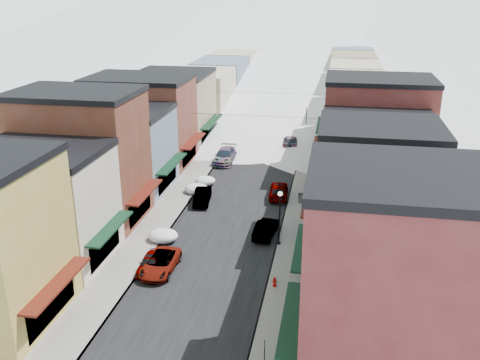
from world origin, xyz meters
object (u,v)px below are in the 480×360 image
at_px(car_white_suv, 160,263).
at_px(car_green_sedan, 266,228).
at_px(fire_hydrant, 275,282).
at_px(trash_can, 301,198).
at_px(car_silver_sedan, 151,263).
at_px(streetlamp_near, 280,211).
at_px(car_dark_hatch, 202,196).

relative_size(car_white_suv, car_green_sedan, 1.13).
bearing_deg(car_white_suv, fire_hydrant, -5.21).
bearing_deg(trash_can, car_white_suv, -121.96).
height_order(car_silver_sedan, fire_hydrant, car_silver_sedan).
relative_size(car_silver_sedan, car_green_sedan, 0.89).
height_order(car_silver_sedan, car_green_sedan, car_green_sedan).
bearing_deg(car_white_suv, streetlamp_near, 35.27).
distance_m(car_dark_hatch, car_green_sedan, 9.90).
xyz_separation_m(car_silver_sedan, trash_can, (10.67, 15.83, -0.03)).
bearing_deg(trash_can, car_silver_sedan, -123.99).
height_order(car_green_sedan, streetlamp_near, streetlamp_near).
distance_m(car_green_sedan, trash_can, 8.46).
distance_m(car_dark_hatch, streetlamp_near, 12.29).
xyz_separation_m(car_white_suv, fire_hydrant, (9.15, -0.89, -0.21)).
height_order(fire_hydrant, streetlamp_near, streetlamp_near).
bearing_deg(trash_can, car_dark_hatch, -170.97).
distance_m(car_dark_hatch, trash_can, 10.16).
height_order(car_white_suv, car_dark_hatch, car_dark_hatch).
bearing_deg(trash_can, car_green_sedan, -107.49).
relative_size(car_green_sedan, trash_can, 4.56).
distance_m(car_white_suv, car_green_sedan, 10.66).
relative_size(car_white_suv, trash_can, 5.15).
distance_m(car_silver_sedan, car_dark_hatch, 14.25).
bearing_deg(car_green_sedan, trash_can, -101.72).
bearing_deg(streetlamp_near, car_silver_sedan, -147.36).
xyz_separation_m(car_white_suv, car_dark_hatch, (-0.16, 14.23, 0.03)).
bearing_deg(car_green_sedan, car_dark_hatch, -35.10).
bearing_deg(car_silver_sedan, car_dark_hatch, 85.51).
bearing_deg(fire_hydrant, car_dark_hatch, 121.63).
xyz_separation_m(car_dark_hatch, trash_can, (10.03, 1.59, -0.08)).
distance_m(car_white_suv, streetlamp_near, 10.91).
bearing_deg(car_green_sedan, fire_hydrant, 107.70).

